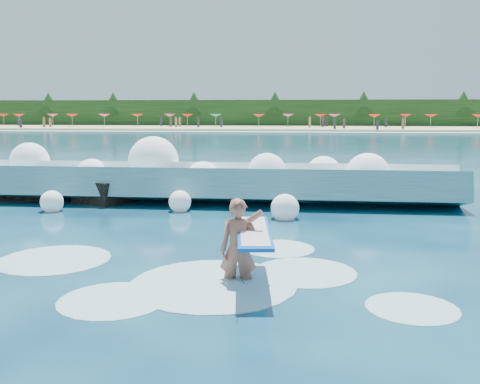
# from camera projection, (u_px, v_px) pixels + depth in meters

# --- Properties ---
(ground) EXTENTS (200.00, 200.00, 0.00)m
(ground) POSITION_uv_depth(u_px,v_px,m) (160.00, 260.00, 11.41)
(ground) COLOR #071E3A
(ground) RESTS_ON ground
(beach) EXTENTS (140.00, 20.00, 0.40)m
(beach) POSITION_uv_depth(u_px,v_px,m) (281.00, 128.00, 88.01)
(beach) COLOR tan
(beach) RESTS_ON ground
(wet_band) EXTENTS (140.00, 5.00, 0.08)m
(wet_band) POSITION_uv_depth(u_px,v_px,m) (279.00, 132.00, 77.23)
(wet_band) COLOR silver
(wet_band) RESTS_ON ground
(treeline) EXTENTS (140.00, 4.00, 5.00)m
(treeline) POSITION_uv_depth(u_px,v_px,m) (283.00, 114.00, 97.49)
(treeline) COLOR black
(treeline) RESTS_ON ground
(breaking_wave) EXTENTS (19.66, 2.99, 1.69)m
(breaking_wave) POSITION_uv_depth(u_px,v_px,m) (172.00, 183.00, 19.01)
(breaking_wave) COLOR teal
(breaking_wave) RESTS_ON ground
(rock_cluster) EXTENTS (8.05, 3.24, 1.29)m
(rock_cluster) POSITION_uv_depth(u_px,v_px,m) (100.00, 187.00, 19.30)
(rock_cluster) COLOR black
(rock_cluster) RESTS_ON ground
(surfer_with_board) EXTENTS (1.08, 3.04, 1.91)m
(surfer_with_board) POSITION_uv_depth(u_px,v_px,m) (242.00, 246.00, 9.84)
(surfer_with_board) COLOR #915444
(surfer_with_board) RESTS_ON ground
(wave_spray) EXTENTS (15.02, 4.76, 2.35)m
(wave_spray) POSITION_uv_depth(u_px,v_px,m) (185.00, 171.00, 18.86)
(wave_spray) COLOR white
(wave_spray) RESTS_ON ground
(surf_foam) EXTENTS (9.05, 5.50, 0.16)m
(surf_foam) POSITION_uv_depth(u_px,v_px,m) (194.00, 276.00, 10.32)
(surf_foam) COLOR silver
(surf_foam) RESTS_ON ground
(beach_umbrellas) EXTENTS (113.30, 6.28, 0.50)m
(beach_umbrellas) POSITION_uv_depth(u_px,v_px,m) (281.00, 116.00, 89.92)
(beach_umbrellas) COLOR #DF417A
(beach_umbrellas) RESTS_ON ground
(beachgoers) EXTENTS (102.33, 13.00, 1.92)m
(beachgoers) POSITION_uv_depth(u_px,v_px,m) (268.00, 123.00, 84.67)
(beachgoers) COLOR #3F332D
(beachgoers) RESTS_ON ground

